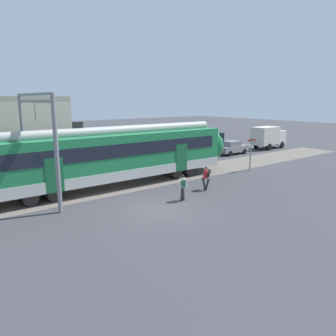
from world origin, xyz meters
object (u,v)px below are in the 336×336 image
(pedestrian_red, at_px, (206,176))
(parked_car_black, at_px, (198,152))
(pedestrian_white, at_px, (183,185))
(crossing_signal, at_px, (251,148))
(parked_car_grey, at_px, (232,148))
(box_truck, at_px, (268,136))

(pedestrian_red, xyz_separation_m, parked_car_black, (8.02, 9.36, -0.21))
(parked_car_black, bearing_deg, pedestrian_red, -130.57)
(pedestrian_white, distance_m, parked_car_black, 14.93)
(pedestrian_white, bearing_deg, crossing_signal, 15.82)
(parked_car_grey, relative_size, crossing_signal, 1.34)
(pedestrian_red, xyz_separation_m, box_truck, (20.27, 9.24, 0.58))
(parked_car_black, xyz_separation_m, crossing_signal, (-0.57, -7.31, 1.23))
(pedestrian_white, xyz_separation_m, crossing_signal, (10.31, 2.92, 1.02))
(pedestrian_red, height_order, crossing_signal, crossing_signal)
(pedestrian_white, bearing_deg, pedestrian_red, 16.83)
(parked_car_black, height_order, parked_car_grey, same)
(parked_car_black, bearing_deg, box_truck, -0.60)
(parked_car_grey, bearing_deg, parked_car_black, 177.18)
(pedestrian_white, xyz_separation_m, box_truck, (23.13, 10.10, 0.58))
(parked_car_black, distance_m, box_truck, 12.28)
(pedestrian_white, relative_size, parked_car_black, 0.41)
(box_truck, bearing_deg, parked_car_grey, -178.98)
(pedestrian_white, distance_m, pedestrian_red, 2.98)
(pedestrian_red, relative_size, parked_car_grey, 0.41)
(parked_car_grey, bearing_deg, pedestrian_white, -148.14)
(pedestrian_white, xyz_separation_m, parked_car_grey, (16.05, 9.97, -0.21))
(pedestrian_white, bearing_deg, box_truck, 23.59)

